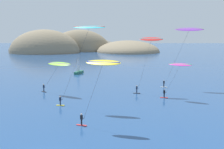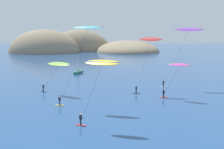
% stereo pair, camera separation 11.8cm
% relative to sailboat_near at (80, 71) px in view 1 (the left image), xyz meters
% --- Properties ---
extents(headland_island, '(102.60, 51.08, 28.81)m').
position_rel_sailboat_near_xyz_m(headland_island, '(-14.44, 99.67, -0.64)').
color(headland_island, slate).
rests_on(headland_island, ground).
extents(sailboat_near, '(2.58, 5.95, 5.70)m').
position_rel_sailboat_near_xyz_m(sailboat_near, '(0.00, 0.00, 0.00)').
color(sailboat_near, '#23664C').
rests_on(sailboat_near, ground).
extents(kitesurfer_magenta, '(5.58, 3.26, 6.96)m').
position_rel_sailboat_near_xyz_m(kitesurfer_magenta, '(22.73, -33.99, 5.42)').
color(kitesurfer_magenta, red).
rests_on(kitesurfer_magenta, ground).
extents(kitesurfer_yellow, '(6.28, 2.62, 9.19)m').
position_rel_sailboat_near_xyz_m(kitesurfer_yellow, '(8.80, -50.07, 7.43)').
color(kitesurfer_yellow, red).
rests_on(kitesurfer_yellow, ground).
extents(kitesurfer_red, '(5.94, 1.92, 11.75)m').
position_rel_sailboat_near_xyz_m(kitesurfer_red, '(17.93, -29.15, 9.70)').
color(kitesurfer_red, '#2D2D33').
rests_on(kitesurfer_red, ground).
extents(kitesurfer_lime, '(7.48, 5.47, 6.72)m').
position_rel_sailboat_near_xyz_m(kitesurfer_lime, '(-0.76, -29.69, 5.33)').
color(kitesurfer_lime, '#2D2D33').
rests_on(kitesurfer_lime, ground).
extents(kitesurfer_cyan, '(8.95, 2.96, 13.81)m').
position_rel_sailboat_near_xyz_m(kitesurfer_cyan, '(6.09, -39.89, 11.84)').
color(kitesurfer_cyan, yellow).
rests_on(kitesurfer_cyan, ground).
extents(kitesurfer_purple, '(9.14, 2.82, 13.76)m').
position_rel_sailboat_near_xyz_m(kitesurfer_purple, '(27.11, -23.27, 11.90)').
color(kitesurfer_purple, silver).
rests_on(kitesurfer_purple, ground).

